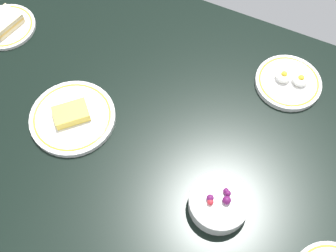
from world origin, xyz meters
The scene contains 5 objects.
dining_table centered at (0.00, 0.00, 2.00)cm, with size 156.25×93.43×4.00cm, color black.
plate_cheese centered at (-24.17, -7.98, 5.17)cm, with size 22.66×22.66×4.17cm.
bowl_berries centered at (19.64, -13.63, 6.62)cm, with size 14.40×14.40×6.45cm.
plate_eggs centered at (23.97, 27.36, 5.18)cm, with size 18.21×18.21×4.65cm.
plate_sandwich centered at (-59.21, 10.52, 5.32)cm, with size 17.73×17.73×4.23cm.
Camera 1 is at (22.24, -46.77, 100.76)cm, focal length 44.72 mm.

